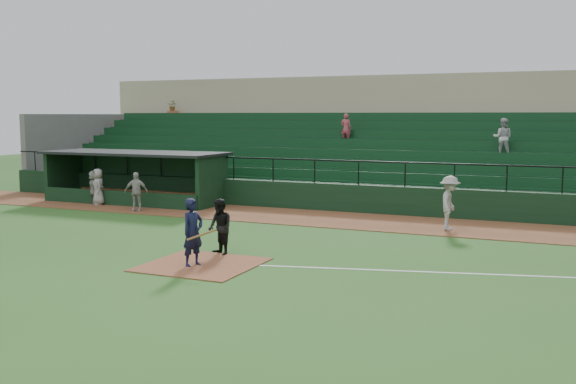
% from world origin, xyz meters
% --- Properties ---
extents(ground, '(90.00, 90.00, 0.00)m').
position_xyz_m(ground, '(0.00, 0.00, 0.00)').
color(ground, '#25511A').
rests_on(ground, ground).
extents(warning_track, '(40.00, 4.00, 0.03)m').
position_xyz_m(warning_track, '(0.00, 8.00, 0.01)').
color(warning_track, brown).
rests_on(warning_track, ground).
extents(home_plate_dirt, '(3.00, 3.00, 0.03)m').
position_xyz_m(home_plate_dirt, '(0.00, -1.00, 0.01)').
color(home_plate_dirt, brown).
rests_on(home_plate_dirt, ground).
extents(foul_line, '(17.49, 4.44, 0.01)m').
position_xyz_m(foul_line, '(8.00, 1.20, 0.01)').
color(foul_line, white).
rests_on(foul_line, ground).
extents(stadium_structure, '(38.00, 13.08, 6.40)m').
position_xyz_m(stadium_structure, '(-0.00, 16.46, 2.30)').
color(stadium_structure, black).
rests_on(stadium_structure, ground).
extents(dugout, '(8.90, 3.20, 2.42)m').
position_xyz_m(dugout, '(-9.75, 9.56, 1.33)').
color(dugout, black).
rests_on(dugout, ground).
extents(batter_at_plate, '(1.11, 0.79, 1.89)m').
position_xyz_m(batter_at_plate, '(-0.12, -1.23, 0.94)').
color(batter_at_plate, black).
rests_on(batter_at_plate, ground).
extents(umpire, '(1.03, 0.98, 1.68)m').
position_xyz_m(umpire, '(-0.19, 0.38, 0.84)').
color(umpire, black).
rests_on(umpire, ground).
extents(runner, '(0.77, 1.29, 1.96)m').
position_xyz_m(runner, '(5.34, 7.25, 1.01)').
color(runner, '#A09B96').
rests_on(runner, warning_track).
extents(dugout_player_a, '(1.07, 0.80, 1.69)m').
position_xyz_m(dugout_player_a, '(-7.88, 6.68, 0.87)').
color(dugout_player_a, '#ACA7A1').
rests_on(dugout_player_a, warning_track).
extents(dugout_player_b, '(0.96, 0.94, 1.67)m').
position_xyz_m(dugout_player_b, '(-10.67, 7.60, 0.87)').
color(dugout_player_b, gray).
rests_on(dugout_player_b, warning_track).
extents(dugout_player_c, '(1.48, 1.15, 1.57)m').
position_xyz_m(dugout_player_c, '(-11.04, 7.74, 0.81)').
color(dugout_player_c, '#A6A19B').
rests_on(dugout_player_c, warning_track).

